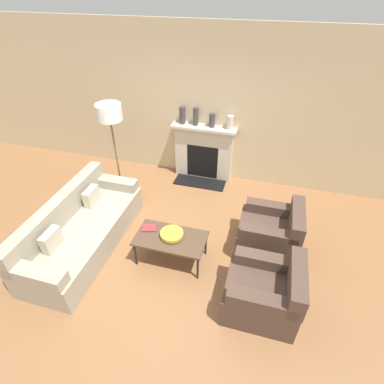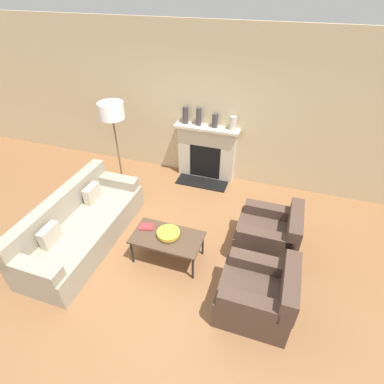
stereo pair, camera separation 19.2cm
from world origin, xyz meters
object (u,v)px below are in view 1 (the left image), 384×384
Objects in this scene: fireplace at (203,153)px; book at (149,228)px; couch at (81,230)px; mantel_vase_left at (182,115)px; armchair_far at (271,233)px; armchair_near at (265,292)px; mantel_vase_center_right at (212,120)px; floor_lamp at (111,122)px; mantel_vase_right at (230,122)px; mantel_vase_center_left at (196,117)px; bowl at (172,234)px; coffee_table at (171,239)px.

book is at bearing -96.63° from fireplace.
mantel_vase_left is (0.88, 2.45, 0.99)m from couch.
fireplace is 1.43× the size of armchair_far.
couch is 2.56× the size of armchair_near.
armchair_far is at bearing -52.19° from mantel_vase_center_right.
mantel_vase_right is (1.82, 1.10, -0.25)m from floor_lamp.
armchair_near is 3.41m from mantel_vase_center_left.
mantel_vase_left is (-0.55, 2.33, 0.81)m from bowl.
floor_lamp reaches higher than book.
fireplace is 2.78m from couch.
mantel_vase_right is at bearing 55.15° from book.
mantel_vase_center_left is 0.32m from mantel_vase_center_right.
armchair_near is 3.54m from mantel_vase_left.
armchair_near is 1.09m from armchair_far.
mantel_vase_left is (0.89, 1.10, -0.22)m from floor_lamp.
armchair_near is at bearing -31.35° from floor_lamp.
mantel_vase_left reaches higher than armchair_near.
fireplace is 3.17m from armchair_near.
mantel_vase_center_right is at bearing 63.26° from book.
couch is 6.69× the size of mantel_vase_center_left.
bowl is (0.01, 0.03, 0.08)m from coffee_table.
armchair_near is 3.25m from mantel_vase_center_right.
armchair_near is at bearing -59.52° from mantel_vase_center_left.
coffee_table is (-1.38, 0.45, 0.10)m from armchair_near.
couch is 2.78m from mantel_vase_left.
fireplace is 4.93× the size of mantel_vase_right.
couch is 3.01m from mantel_vase_center_right.
fireplace is 2.27m from book.
fireplace is 3.73× the size of mantel_vase_center_left.
armchair_far is (1.48, -1.71, -0.24)m from fireplace.
fireplace reaches higher than armchair_far.
mantel_vase_left reaches higher than mantel_vase_center_right.
fireplace is 0.70× the size of floor_lamp.
coffee_table is 4.26× the size of book.
mantel_vase_right is (0.66, 0.00, -0.04)m from mantel_vase_center_left.
coffee_table is (-1.38, -0.63, 0.10)m from armchair_far.
couch is 1.81m from floor_lamp.
mantel_vase_center_left is at bearing 96.93° from bowl.
mantel_vase_right is (0.38, 2.33, 0.77)m from bowl.
armchair_far is 3.74× the size of book.
armchair_far is 3.37× the size of mantel_vase_center_right.
mantel_vase_right reaches higher than armchair_far.
floor_lamp is (-1.44, 1.23, 1.02)m from bowl.
book is at bearing -92.28° from mantel_vase_center_left.
coffee_table is 2.57m from mantel_vase_left.
mantel_vase_center_right reaches higher than armchair_far.
floor_lamp is (-1.43, 1.26, 1.10)m from coffee_table.
armchair_near is 0.88× the size of coffee_table.
coffee_table is at bearing -30.39° from book.
couch is at bearing -120.92° from mantel_vase_center_right.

